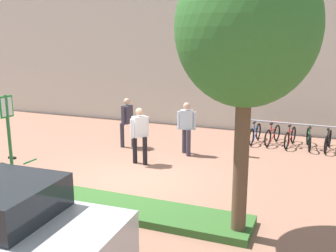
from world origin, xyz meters
TOP-DOWN VIEW (x-y plane):
  - ground_plane at (0.00, 0.00)m, footprint 60.00×60.00m
  - building_facade at (0.00, 7.26)m, footprint 28.00×1.20m
  - planter_strip at (0.04, -1.88)m, footprint 7.00×1.10m
  - tree_sidewalk at (3.29, -2.02)m, footprint 2.50×2.50m
  - parking_sign_post at (-2.34, -1.88)m, footprint 0.08×0.36m
  - bike_at_sign at (-2.25, -1.75)m, footprint 1.68×0.42m
  - bike_rack_cluster at (3.98, 4.99)m, footprint 3.76×1.68m
  - bollard_steel at (2.34, 3.16)m, footprint 0.16×0.16m
  - person_suited_dark at (-1.57, 2.76)m, footprint 0.48×0.61m
  - person_shirt_white at (-0.37, 1.24)m, footprint 0.50×0.51m
  - person_shirt_blue at (0.61, 2.68)m, footprint 0.60×0.41m

SIDE VIEW (x-z plane):
  - ground_plane at x=0.00m, z-range 0.00..0.00m
  - planter_strip at x=0.04m, z-range 0.00..0.16m
  - bike_rack_cluster at x=3.98m, z-range -0.07..0.76m
  - bike_at_sign at x=-2.25m, z-range -0.08..0.78m
  - bollard_steel at x=2.34m, z-range 0.00..0.90m
  - person_suited_dark at x=-1.57m, z-range 0.12..1.84m
  - person_shirt_white at x=-0.37m, z-range 0.12..1.84m
  - person_shirt_blue at x=0.61m, z-range 0.12..1.84m
  - parking_sign_post at x=-2.34m, z-range 0.37..2.80m
  - tree_sidewalk at x=3.29m, z-range 1.24..6.52m
  - building_facade at x=0.00m, z-range 0.00..10.00m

